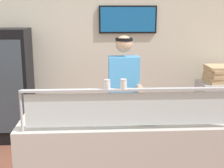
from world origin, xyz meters
name	(u,v)px	position (x,y,z in m)	size (l,w,h in m)	color
shop_rear_unit	(114,52)	(1.11, 2.65, 1.36)	(6.62, 0.13, 2.70)	silver
serving_counter	(126,159)	(1.11, 0.39, 0.47)	(2.22, 0.79, 0.95)	#BCB7B2
sneeze_guard	(130,103)	(1.11, 0.06, 1.21)	(2.04, 0.06, 0.40)	#B2B5BC
pizza_tray	(144,117)	(1.29, 0.37, 0.97)	(0.47, 0.47, 0.04)	#9EA0A8
pizza_server	(149,115)	(1.34, 0.35, 0.99)	(0.07, 0.28, 0.01)	#ADAFB7
parmesan_shaker	(107,85)	(0.89, 0.06, 1.39)	(0.06, 0.06, 0.09)	white
pepper_flake_shaker	(124,85)	(1.05, 0.06, 1.39)	(0.06, 0.06, 0.09)	white
worker_figure	(124,95)	(1.15, 1.11, 1.01)	(0.41, 0.50, 1.76)	#23232D
drink_fridge	(8,85)	(-0.61, 2.20, 0.90)	(0.74, 0.62, 1.79)	black
prep_shelf	(219,109)	(2.85, 2.16, 0.46)	(0.70, 0.55, 0.91)	#B7BABF
pizza_box_stack	(222,74)	(2.85, 2.16, 1.05)	(0.51, 0.48, 0.27)	tan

